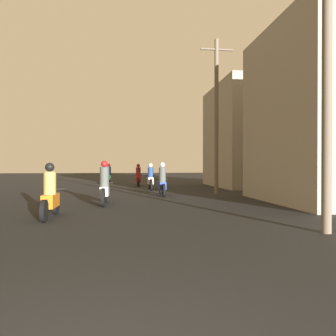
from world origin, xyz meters
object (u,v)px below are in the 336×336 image
object	(u,v)px
motorcycle_blue	(162,182)
utility_pole_far	(216,113)
motorcycle_green	(109,175)
building_right_far	(252,137)
motorcycle_silver	(104,187)
building_right_near	(335,115)
utility_pole_near	(327,51)
motorcycle_white	(150,179)
motorcycle_orange	(50,196)
motorcycle_red	(138,177)

from	to	relation	value
motorcycle_blue	utility_pole_far	bearing A→B (deg)	8.60
motorcycle_green	building_right_far	distance (m)	11.50
motorcycle_blue	motorcycle_silver	bearing A→B (deg)	-124.17
motorcycle_silver	motorcycle_blue	xyz separation A→B (m)	(2.46, 3.28, -0.02)
building_right_near	utility_pole_near	size ratio (longest dim) A/B	0.93
utility_pole_near	motorcycle_white	bearing A→B (deg)	102.18
motorcycle_green	building_right_far	world-z (taller)	building_right_far
motorcycle_silver	building_right_far	bearing A→B (deg)	41.88
motorcycle_blue	motorcycle_white	distance (m)	3.62
motorcycle_green	motorcycle_orange	bearing A→B (deg)	-101.20
motorcycle_blue	motorcycle_orange	bearing A→B (deg)	-118.37
motorcycle_blue	motorcycle_red	size ratio (longest dim) A/B	0.99
motorcycle_silver	motorcycle_blue	world-z (taller)	motorcycle_silver
motorcycle_white	motorcycle_green	bearing A→B (deg)	102.39
building_right_near	utility_pole_far	size ratio (longest dim) A/B	0.89
motorcycle_blue	utility_pole_near	distance (m)	9.78
motorcycle_silver	utility_pole_near	xyz separation A→B (m)	(4.89, -5.66, 3.14)
motorcycle_white	motorcycle_red	xyz separation A→B (m)	(-0.58, 3.37, -0.02)
building_right_near	building_right_far	size ratio (longest dim) A/B	0.96
motorcycle_white	utility_pole_near	bearing A→B (deg)	-85.20
motorcycle_red	utility_pole_far	world-z (taller)	utility_pole_far
motorcycle_blue	motorcycle_red	bearing A→B (deg)	99.67
motorcycle_silver	motorcycle_green	distance (m)	14.53
motorcycle_orange	motorcycle_blue	bearing A→B (deg)	54.10
utility_pole_far	utility_pole_near	bearing A→B (deg)	-91.63
motorcycle_blue	building_right_far	world-z (taller)	building_right_far
motorcycle_orange	motorcycle_silver	world-z (taller)	motorcycle_silver
motorcycle_orange	motorcycle_red	bearing A→B (deg)	72.93
motorcycle_orange	motorcycle_silver	xyz separation A→B (m)	(1.24, 2.87, 0.04)
motorcycle_orange	building_right_near	size ratio (longest dim) A/B	0.29
building_right_near	building_right_far	bearing A→B (deg)	87.08
motorcycle_orange	motorcycle_red	distance (m)	13.43
motorcycle_orange	utility_pole_far	world-z (taller)	utility_pole_far
motorcycle_silver	utility_pole_near	size ratio (longest dim) A/B	0.28
utility_pole_near	building_right_near	bearing A→B (deg)	54.36
motorcycle_silver	utility_pole_far	distance (m)	7.07
motorcycle_white	utility_pole_near	size ratio (longest dim) A/B	0.27
building_right_far	motorcycle_red	bearing A→B (deg)	171.18
motorcycle_green	building_right_near	distance (m)	17.73
motorcycle_orange	building_right_far	xyz separation A→B (m)	(10.43, 11.95, 2.75)
motorcycle_orange	motorcycle_green	distance (m)	17.41
motorcycle_silver	utility_pole_far	xyz separation A→B (m)	(5.15, 3.55, 3.30)
utility_pole_far	building_right_near	bearing A→B (deg)	-47.56
motorcycle_red	utility_pole_near	world-z (taller)	utility_pole_near
motorcycle_red	motorcycle_blue	bearing A→B (deg)	-80.26
motorcycle_white	motorcycle_blue	bearing A→B (deg)	-92.97
utility_pole_near	utility_pole_far	bearing A→B (deg)	88.37
motorcycle_white	motorcycle_red	bearing A→B (deg)	92.31
motorcycle_blue	building_right_near	size ratio (longest dim) A/B	0.29
motorcycle_orange	building_right_far	size ratio (longest dim) A/B	0.28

